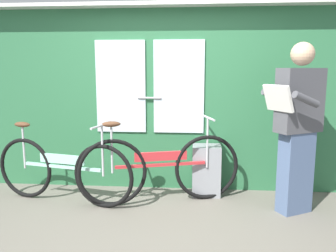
# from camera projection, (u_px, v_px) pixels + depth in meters

# --- Properties ---
(ground_plane) EXTENTS (5.94, 4.12, 0.04)m
(ground_plane) POSITION_uv_depth(u_px,v_px,m) (155.00, 235.00, 3.16)
(ground_plane) COLOR #666056
(train_door_wall) EXTENTS (4.94, 0.28, 2.21)m
(train_door_wall) POSITION_uv_depth(u_px,v_px,m) (166.00, 95.00, 4.20)
(train_door_wall) COLOR #2D6B42
(train_door_wall) RESTS_ON ground_plane
(bicycle_near_door) EXTENTS (1.66, 0.54, 0.91)m
(bicycle_near_door) POSITION_uv_depth(u_px,v_px,m) (62.00, 170.00, 3.84)
(bicycle_near_door) COLOR black
(bicycle_near_door) RESTS_ON ground_plane
(bicycle_leaning_behind) EXTENTS (1.74, 0.64, 0.95)m
(bicycle_leaning_behind) POSITION_uv_depth(u_px,v_px,m) (160.00, 168.00, 3.83)
(bicycle_leaning_behind) COLOR black
(bicycle_leaning_behind) RESTS_ON ground_plane
(passenger_reading_newspaper) EXTENTS (0.63, 0.58, 1.73)m
(passenger_reading_newspaper) POSITION_uv_depth(u_px,v_px,m) (298.00, 125.00, 3.49)
(passenger_reading_newspaper) COLOR slate
(passenger_reading_newspaper) RESTS_ON ground_plane
(trash_bin_by_wall) EXTENTS (0.33, 0.28, 0.59)m
(trash_bin_by_wall) POSITION_uv_depth(u_px,v_px,m) (206.00, 170.00, 4.10)
(trash_bin_by_wall) COLOR gray
(trash_bin_by_wall) RESTS_ON ground_plane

